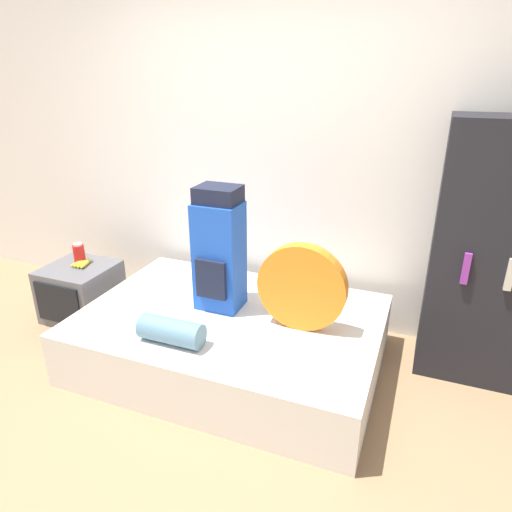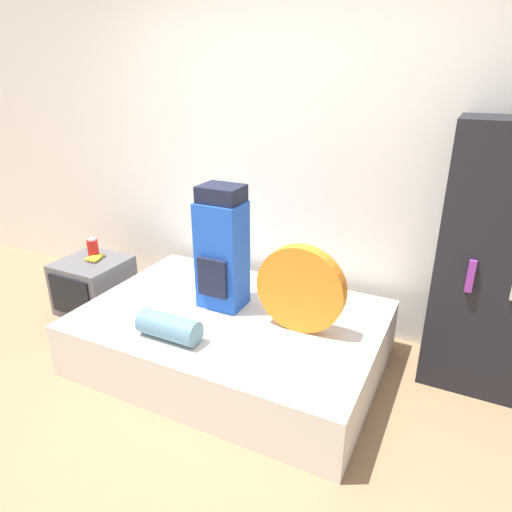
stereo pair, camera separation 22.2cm
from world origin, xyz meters
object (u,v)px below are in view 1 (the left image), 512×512
at_px(bookshelf, 507,258).
at_px(television, 81,292).
at_px(sleeping_roll, 171,331).
at_px(canister, 79,254).
at_px(backpack, 219,251).
at_px(tent_bag, 302,287).

bearing_deg(bookshelf, television, -172.76).
bearing_deg(sleeping_roll, bookshelf, 27.85).
bearing_deg(bookshelf, canister, -174.27).
bearing_deg(backpack, tent_bag, -6.86).
bearing_deg(television, canister, 113.53).
height_order(television, canister, canister).
bearing_deg(tent_bag, bookshelf, 23.75).
bearing_deg(bookshelf, sleeping_roll, -152.15).
bearing_deg(backpack, canister, 174.59).
height_order(backpack, bookshelf, bookshelf).
xyz_separation_m(tent_bag, canister, (-1.91, 0.20, -0.14)).
height_order(backpack, television, backpack).
bearing_deg(canister, bookshelf, 5.73).
distance_m(backpack, bookshelf, 1.79).
xyz_separation_m(backpack, canister, (-1.32, 0.12, -0.26)).
relative_size(backpack, bookshelf, 0.51).
xyz_separation_m(backpack, bookshelf, (1.74, 0.43, 0.05)).
xyz_separation_m(tent_bag, television, (-1.88, 0.12, -0.44)).
bearing_deg(backpack, bookshelf, 13.95).
bearing_deg(sleeping_roll, canister, 152.44).
relative_size(backpack, television, 1.62).
distance_m(television, canister, 0.31).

